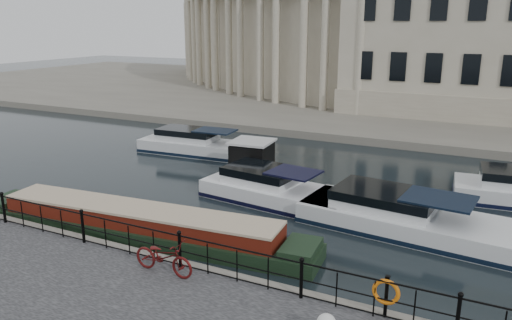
{
  "coord_description": "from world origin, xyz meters",
  "views": [
    {
      "loc": [
        8.34,
        -13.74,
        7.89
      ],
      "look_at": [
        0.5,
        2.0,
        3.0
      ],
      "focal_mm": 35.0,
      "sensor_mm": 36.0,
      "label": 1
    }
  ],
  "objects_px": {
    "narrowboat": "(138,228)",
    "harbour_hut": "(252,162)",
    "life_ring_post": "(386,292)",
    "bicycle": "(164,257)"
  },
  "relations": [
    {
      "from": "life_ring_post",
      "to": "bicycle",
      "type": "bearing_deg",
      "value": -174.85
    },
    {
      "from": "narrowboat",
      "to": "harbour_hut",
      "type": "xyz_separation_m",
      "value": [
        0.68,
        8.18,
        0.59
      ]
    },
    {
      "from": "bicycle",
      "to": "harbour_hut",
      "type": "height_order",
      "value": "harbour_hut"
    },
    {
      "from": "life_ring_post",
      "to": "narrowboat",
      "type": "bearing_deg",
      "value": 167.75
    },
    {
      "from": "narrowboat",
      "to": "harbour_hut",
      "type": "relative_size",
      "value": 4.86
    },
    {
      "from": "life_ring_post",
      "to": "harbour_hut",
      "type": "relative_size",
      "value": 0.4
    },
    {
      "from": "bicycle",
      "to": "life_ring_post",
      "type": "distance_m",
      "value": 6.52
    },
    {
      "from": "life_ring_post",
      "to": "narrowboat",
      "type": "distance_m",
      "value": 9.98
    },
    {
      "from": "life_ring_post",
      "to": "harbour_hut",
      "type": "xyz_separation_m",
      "value": [
        -9.03,
        10.29,
        -0.33
      ]
    },
    {
      "from": "life_ring_post",
      "to": "narrowboat",
      "type": "xyz_separation_m",
      "value": [
        -9.71,
        2.11,
        -0.91
      ]
    }
  ]
}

